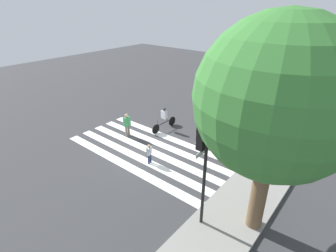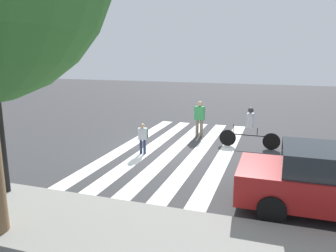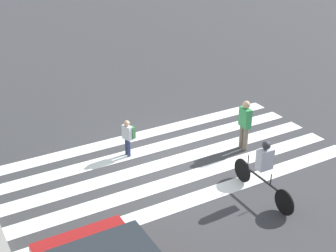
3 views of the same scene
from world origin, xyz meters
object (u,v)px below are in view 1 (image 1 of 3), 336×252
object	(u,v)px
traffic_light	(203,157)
pedestrian_adult_yellow_jacket	(127,124)
cyclist_far_lane	(164,118)
street_tree	(277,100)
pedestrian_adult_tall_backpack	(149,152)
car_parked_silver_sedan	(248,128)

from	to	relation	value
traffic_light	pedestrian_adult_yellow_jacket	distance (m)	8.63
traffic_light	cyclist_far_lane	world-z (taller)	traffic_light
cyclist_far_lane	pedestrian_adult_yellow_jacket	bearing A→B (deg)	-26.19
traffic_light	street_tree	distance (m)	3.07
street_tree	pedestrian_adult_tall_backpack	size ratio (longest dim) A/B	6.90
pedestrian_adult_yellow_jacket	cyclist_far_lane	distance (m)	2.58
traffic_light	cyclist_far_lane	distance (m)	8.83
pedestrian_adult_tall_backpack	car_parked_silver_sedan	bearing A→B (deg)	135.18
pedestrian_adult_yellow_jacket	street_tree	bearing A→B (deg)	85.41
traffic_light	street_tree	world-z (taller)	street_tree
street_tree	car_parked_silver_sedan	size ratio (longest dim) A/B	1.81
traffic_light	pedestrian_adult_tall_backpack	bearing A→B (deg)	-113.04
traffic_light	cyclist_far_lane	xyz separation A→B (m)	(-5.55, -6.48, -2.25)
traffic_light	pedestrian_adult_yellow_jacket	size ratio (longest dim) A/B	2.78
cyclist_far_lane	car_parked_silver_sedan	size ratio (longest dim) A/B	0.53
traffic_light	cyclist_far_lane	size ratio (longest dim) A/B	1.89
pedestrian_adult_yellow_jacket	pedestrian_adult_tall_backpack	size ratio (longest dim) A/B	1.38
street_tree	cyclist_far_lane	size ratio (longest dim) A/B	3.39
cyclist_far_lane	car_parked_silver_sedan	xyz separation A→B (m)	(-2.33, 5.00, -0.08)
pedestrian_adult_tall_backpack	cyclist_far_lane	size ratio (longest dim) A/B	0.49
street_tree	pedestrian_adult_yellow_jacket	world-z (taller)	street_tree
pedestrian_adult_yellow_jacket	cyclist_far_lane	size ratio (longest dim) A/B	0.68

